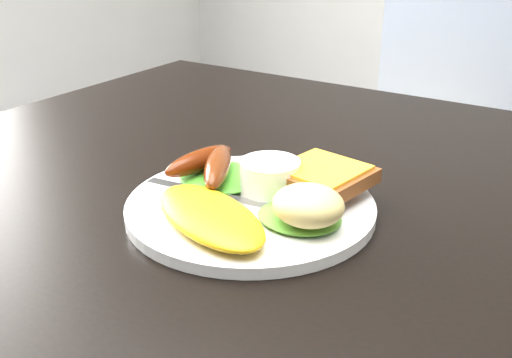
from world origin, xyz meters
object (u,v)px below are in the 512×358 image
object	(u,v)px
plate	(251,207)
dining_chair	(424,160)
person	(430,132)
dining_table	(384,219)

from	to	relation	value
plate	dining_chair	bearing A→B (deg)	96.71
plate	person	bearing A→B (deg)	89.34
person	plate	distance (m)	0.58
plate	dining_table	bearing A→B (deg)	42.18
person	dining_chair	bearing A→B (deg)	-77.84
dining_table	person	distance (m)	0.49
person	plate	bearing A→B (deg)	84.97
dining_table	dining_chair	distance (m)	0.96
dining_chair	plate	world-z (taller)	plate
person	dining_table	bearing A→B (deg)	97.22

